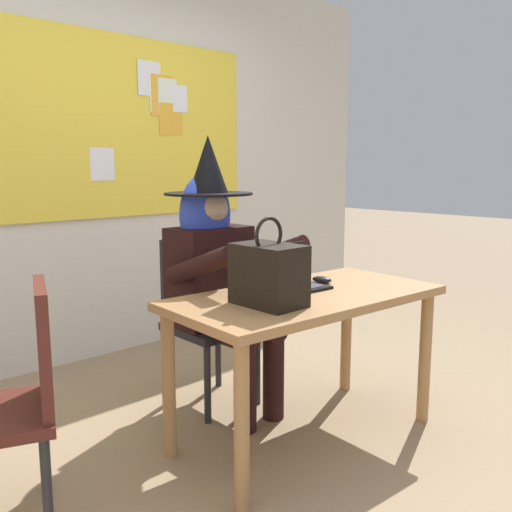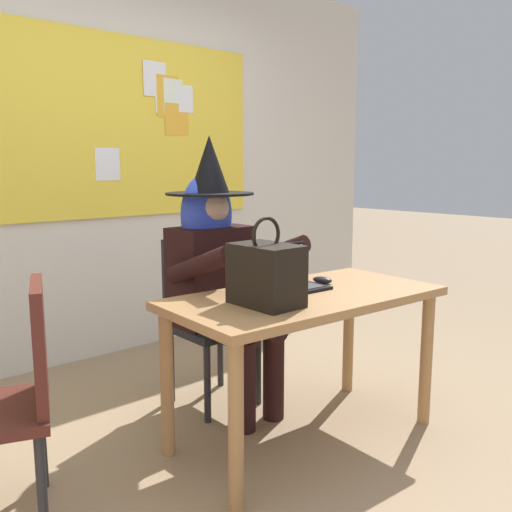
# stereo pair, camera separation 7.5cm
# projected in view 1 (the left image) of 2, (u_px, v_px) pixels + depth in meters

# --- Properties ---
(ground_plane) EXTENTS (24.00, 24.00, 0.00)m
(ground_plane) POSITION_uv_depth(u_px,v_px,m) (293.00, 446.00, 2.60)
(ground_plane) COLOR #937A5B
(wall_back_bulletin) EXTENTS (5.31, 1.96, 2.74)m
(wall_back_bulletin) POSITION_uv_depth(u_px,v_px,m) (96.00, 151.00, 3.67)
(wall_back_bulletin) COLOR silver
(wall_back_bulletin) RESTS_ON ground
(desk_main) EXTENTS (1.34, 0.73, 0.71)m
(desk_main) POSITION_uv_depth(u_px,v_px,m) (306.00, 314.00, 2.59)
(desk_main) COLOR #A37547
(desk_main) RESTS_ON ground
(chair_at_desk) EXTENTS (0.43, 0.43, 0.91)m
(chair_at_desk) POSITION_uv_depth(u_px,v_px,m) (203.00, 311.00, 3.05)
(chair_at_desk) COLOR black
(chair_at_desk) RESTS_ON ground
(person_costumed) EXTENTS (0.60, 0.70, 1.45)m
(person_costumed) POSITION_uv_depth(u_px,v_px,m) (217.00, 261.00, 2.91)
(person_costumed) COLOR black
(person_costumed) RESTS_ON ground
(laptop) EXTENTS (0.35, 0.28, 0.21)m
(laptop) POSITION_uv_depth(u_px,v_px,m) (287.00, 279.00, 2.67)
(laptop) COLOR black
(laptop) RESTS_ON desk_main
(computer_mouse) EXTENTS (0.08, 0.11, 0.03)m
(computer_mouse) POSITION_uv_depth(u_px,v_px,m) (322.00, 280.00, 2.80)
(computer_mouse) COLOR black
(computer_mouse) RESTS_ON desk_main
(handbag) EXTENTS (0.20, 0.30, 0.38)m
(handbag) POSITION_uv_depth(u_px,v_px,m) (269.00, 274.00, 2.34)
(handbag) COLOR black
(handbag) RESTS_ON desk_main
(chair_spare_by_window) EXTENTS (0.54, 0.54, 0.88)m
(chair_spare_by_window) POSITION_uv_depth(u_px,v_px,m) (14.00, 394.00, 1.98)
(chair_spare_by_window) COLOR #4C1E19
(chair_spare_by_window) RESTS_ON ground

